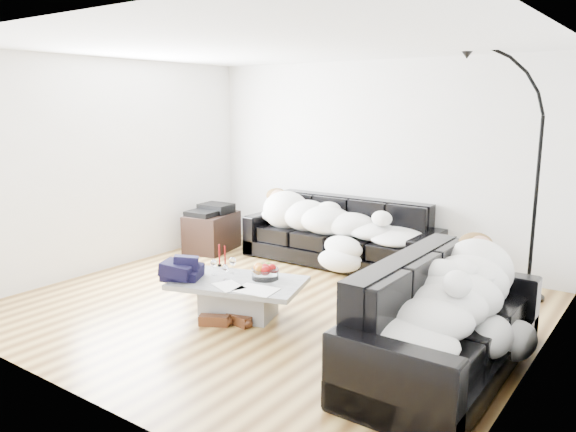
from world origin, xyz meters
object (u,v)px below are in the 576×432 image
Objects in this scene: wine_glass_a at (233,266)px; sofa_right at (447,317)px; sleeper_back at (338,216)px; candle_right at (225,257)px; sofa_back at (340,232)px; wine_glass_c at (225,272)px; stereo at (211,209)px; floor_lamp at (537,189)px; wine_glass_b at (214,267)px; coffee_table at (238,298)px; fruit_bowl at (265,271)px; av_cabinet at (212,232)px; candle_left at (219,256)px; shoes at (225,319)px; sleeper_right at (448,291)px.

sofa_right is at bearing -1.78° from wine_glass_a.
sleeper_back is 1.88m from candle_right.
wine_glass_c is (0.03, -2.24, 0.03)m from sofa_back.
stereo is at bearing 136.20° from wine_glass_c.
sofa_back is 1.08× the size of floor_lamp.
candle_right is (-0.10, 0.28, 0.03)m from wine_glass_b.
wine_glass_a is at bearing 48.91° from wine_glass_b.
stereo is at bearing 138.82° from coffee_table.
sleeper_back is 1.97m from fruit_bowl.
wine_glass_c is 0.35× the size of stereo.
sofa_back is at bearing 46.15° from sofa_right.
wine_glass_b is (-0.50, -0.20, -0.00)m from fruit_bowl.
av_cabinet is at bearing -165.60° from sofa_back.
candle_right is (-2.47, 0.20, 0.04)m from sofa_right.
wine_glass_b is 0.30m from candle_left.
wine_glass_a is at bearing -129.08° from floor_lamp.
candle_right is at bearing 18.89° from candle_left.
coffee_table is at bearing -0.03° from wine_glass_b.
floor_lamp is (0.13, 2.13, 0.75)m from sofa_right.
shoes is (0.36, -0.25, -0.39)m from wine_glass_b.
sleeper_right is (2.19, -2.10, 0.23)m from sofa_back.
wine_glass_c is 3.31m from floor_lamp.
sleeper_back reaches higher than stereo.
sleeper_right is 11.14× the size of wine_glass_a.
shoes is 2.85m from stereo.
wine_glass_c is 0.32× the size of shoes.
candle_left is at bearing 119.64° from shoes.
sofa_right is at bearing -26.34° from stereo.
fruit_bowl is at bearing -124.94° from floor_lamp.
wine_glass_c is 0.46m from shoes.
sofa_back is 1.19× the size of sofa_right.
wine_glass_b is (-2.37, -0.07, 0.01)m from sofa_right.
candle_left is at bearing 174.94° from fruit_bowl.
candle_right is (-0.22, 0.13, 0.03)m from wine_glass_a.
candle_right is (-0.31, 0.34, 0.03)m from wine_glass_c.
stereo is (0.00, 0.00, 0.33)m from av_cabinet.
coffee_table is 0.41m from wine_glass_b.
floor_lamp is (2.60, 1.93, 0.71)m from candle_right.
sleeper_right is at bearing 3.62° from wine_glass_c.
floor_lamp is at bearing -3.60° from sleeper_right.
sofa_right is 2.07m from shoes.
av_cabinet is at bearing 144.68° from fruit_bowl.
wine_glass_a is at bearing -172.03° from fruit_bowl.
sofa_right reaches higher than stereo.
av_cabinet is (-1.48, 1.46, -0.22)m from candle_left.
coffee_table is at bearing 29.93° from wine_glass_c.
wine_glass_c is 0.70× the size of candle_right.
sofa_right is 13.94× the size of wine_glass_c.
wine_glass_b is (-2.37, -0.07, -0.20)m from sleeper_right.
av_cabinet is at bearing 136.20° from wine_glass_c.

